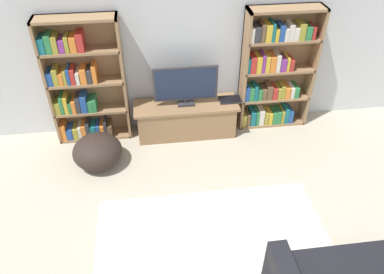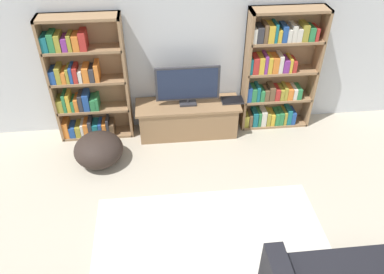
{
  "view_description": "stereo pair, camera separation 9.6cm",
  "coord_description": "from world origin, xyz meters",
  "px_view_note": "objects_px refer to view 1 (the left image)",
  "views": [
    {
      "loc": [
        -0.43,
        -0.58,
        3.4
      ],
      "look_at": [
        0.02,
        2.9,
        0.7
      ],
      "focal_mm": 35.0,
      "sensor_mm": 36.0,
      "label": 1
    },
    {
      "loc": [
        -0.34,
        -0.59,
        3.4
      ],
      "look_at": [
        0.02,
        2.9,
        0.7
      ],
      "focal_mm": 35.0,
      "sensor_mm": 36.0,
      "label": 2
    }
  ],
  "objects_px": {
    "bookshelf_left": "(82,85)",
    "laptop": "(230,100)",
    "tv_stand": "(186,118)",
    "beanbag_ottoman": "(98,151)",
    "bookshelf_right": "(274,72)",
    "television": "(186,85)"
  },
  "relations": [
    {
      "from": "bookshelf_right",
      "to": "television",
      "type": "bearing_deg",
      "value": -174.31
    },
    {
      "from": "bookshelf_left",
      "to": "bookshelf_right",
      "type": "bearing_deg",
      "value": -0.08
    },
    {
      "from": "bookshelf_right",
      "to": "television",
      "type": "xyz_separation_m",
      "value": [
        -1.29,
        -0.13,
        -0.05
      ]
    },
    {
      "from": "laptop",
      "to": "beanbag_ottoman",
      "type": "bearing_deg",
      "value": -163.54
    },
    {
      "from": "laptop",
      "to": "television",
      "type": "bearing_deg",
      "value": -178.82
    },
    {
      "from": "laptop",
      "to": "bookshelf_right",
      "type": "bearing_deg",
      "value": 10.15
    },
    {
      "from": "bookshelf_right",
      "to": "tv_stand",
      "type": "height_order",
      "value": "bookshelf_right"
    },
    {
      "from": "television",
      "to": "beanbag_ottoman",
      "type": "height_order",
      "value": "television"
    },
    {
      "from": "bookshelf_left",
      "to": "laptop",
      "type": "relative_size",
      "value": 5.64
    },
    {
      "from": "bookshelf_right",
      "to": "laptop",
      "type": "height_order",
      "value": "bookshelf_right"
    },
    {
      "from": "bookshelf_left",
      "to": "laptop",
      "type": "bearing_deg",
      "value": -3.33
    },
    {
      "from": "bookshelf_left",
      "to": "tv_stand",
      "type": "distance_m",
      "value": 1.53
    },
    {
      "from": "bookshelf_right",
      "to": "beanbag_ottoman",
      "type": "xyz_separation_m",
      "value": [
        -2.55,
        -0.68,
        -0.65
      ]
    },
    {
      "from": "tv_stand",
      "to": "television",
      "type": "height_order",
      "value": "television"
    },
    {
      "from": "tv_stand",
      "to": "beanbag_ottoman",
      "type": "xyz_separation_m",
      "value": [
        -1.25,
        -0.55,
        -0.04
      ]
    },
    {
      "from": "beanbag_ottoman",
      "to": "laptop",
      "type": "bearing_deg",
      "value": 16.46
    },
    {
      "from": "bookshelf_right",
      "to": "beanbag_ottoman",
      "type": "height_order",
      "value": "bookshelf_right"
    },
    {
      "from": "bookshelf_right",
      "to": "beanbag_ottoman",
      "type": "relative_size",
      "value": 2.76
    },
    {
      "from": "bookshelf_left",
      "to": "beanbag_ottoman",
      "type": "height_order",
      "value": "bookshelf_left"
    },
    {
      "from": "bookshelf_left",
      "to": "laptop",
      "type": "xyz_separation_m",
      "value": [
        2.06,
        -0.12,
        -0.33
      ]
    },
    {
      "from": "bookshelf_left",
      "to": "television",
      "type": "bearing_deg",
      "value": -5.39
    },
    {
      "from": "tv_stand",
      "to": "television",
      "type": "bearing_deg",
      "value": 90.0
    }
  ]
}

